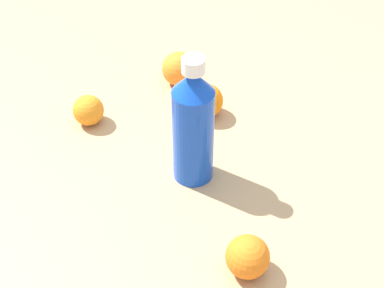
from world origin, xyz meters
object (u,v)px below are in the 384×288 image
water_bottle (192,126)px  orange_2 (88,110)px  orange_3 (179,69)px  orange_1 (206,101)px  orange_0 (248,257)px

water_bottle → orange_2: water_bottle is taller
orange_2 → orange_3: bearing=76.8°
water_bottle → orange_3: water_bottle is taller
water_bottle → orange_3: bearing=-13.0°
orange_2 → orange_3: orange_3 is taller
orange_1 → orange_2: size_ratio=1.14×
orange_1 → orange_0: bearing=-42.3°
water_bottle → orange_1: bearing=-27.8°
orange_0 → orange_3: size_ratio=0.92×
water_bottle → orange_2: 0.29m
orange_0 → orange_3: 0.54m
orange_0 → orange_2: bearing=168.5°
orange_0 → orange_3: (-0.43, 0.33, 0.00)m
water_bottle → orange_1: water_bottle is taller
orange_1 → orange_3: size_ratio=0.95×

